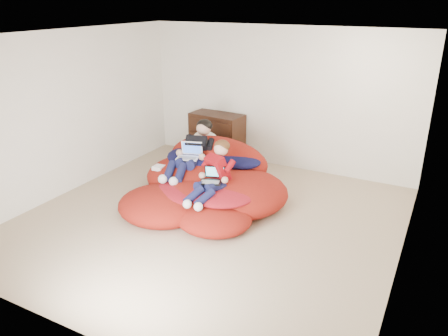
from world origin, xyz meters
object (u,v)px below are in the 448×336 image
(beanbag_pile, at_px, (207,184))
(younger_boy, at_px, (214,171))
(laptop_white, at_px, (189,154))
(dresser, at_px, (217,137))
(older_boy, at_px, (194,149))
(laptop_black, at_px, (213,177))

(beanbag_pile, relative_size, younger_boy, 2.43)
(beanbag_pile, xyz_separation_m, laptop_white, (-0.39, 0.12, 0.39))
(dresser, bearing_deg, younger_boy, -62.34)
(older_boy, height_order, younger_boy, older_boy)
(older_boy, relative_size, laptop_white, 3.29)
(dresser, height_order, laptop_white, dresser)
(beanbag_pile, height_order, laptop_black, beanbag_pile)
(laptop_white, bearing_deg, younger_boy, -33.92)
(dresser, xyz_separation_m, younger_boy, (1.04, -1.98, 0.19))
(laptop_white, bearing_deg, older_boy, 90.00)
(beanbag_pile, xyz_separation_m, younger_boy, (0.32, -0.35, 0.39))
(younger_boy, height_order, laptop_white, younger_boy)
(beanbag_pile, distance_m, laptop_white, 0.56)
(beanbag_pile, height_order, laptop_white, laptop_white)
(beanbag_pile, xyz_separation_m, older_boy, (-0.39, 0.25, 0.43))
(laptop_black, bearing_deg, older_boy, 137.69)
(older_boy, xyz_separation_m, laptop_black, (0.70, -0.64, -0.12))
(older_boy, height_order, laptop_black, older_boy)
(younger_boy, xyz_separation_m, laptop_black, (-0.00, -0.04, -0.08))
(beanbag_pile, bearing_deg, laptop_white, 162.38)
(dresser, height_order, older_boy, older_boy)
(laptop_black, bearing_deg, laptop_white, 143.75)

